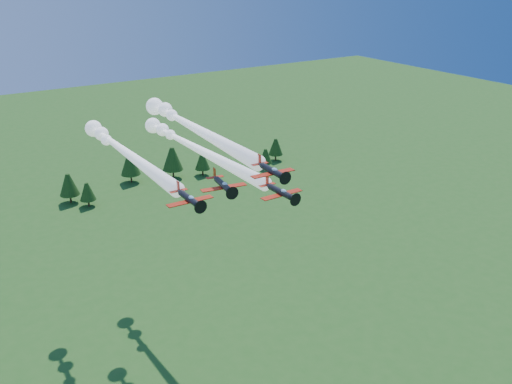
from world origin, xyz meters
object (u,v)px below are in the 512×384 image
plane_slot (223,185)px  plane_lead (190,125)px  plane_right (192,146)px  plane_left (122,150)px

plane_slot → plane_lead: bearing=89.9°
plane_lead → plane_slot: bearing=-96.2°
plane_right → plane_left: bearing=179.9°
plane_lead → plane_left: (-10.49, 9.59, -5.57)m
plane_left → plane_slot: (8.03, -26.08, -0.61)m
plane_left → plane_slot: 27.30m
plane_lead → plane_left: bearing=139.8°
plane_left → plane_slot: size_ratio=6.10×
plane_lead → plane_left: plane_lead is taller
plane_lead → plane_slot: 17.78m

